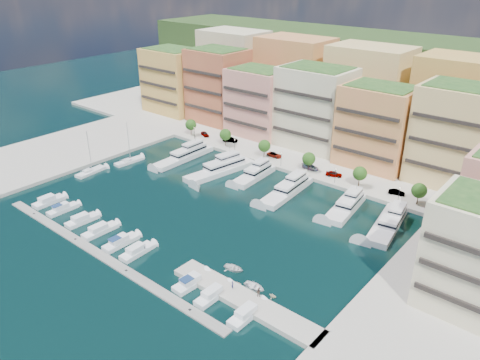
# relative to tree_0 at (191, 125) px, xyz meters

# --- Properties ---
(ground) EXTENTS (400.00, 400.00, 0.00)m
(ground) POSITION_rel_tree_0_xyz_m (40.00, -33.50, -4.74)
(ground) COLOR black
(ground) RESTS_ON ground
(north_quay) EXTENTS (220.00, 64.00, 2.00)m
(north_quay) POSITION_rel_tree_0_xyz_m (40.00, 28.50, -4.74)
(north_quay) COLOR #9E998E
(north_quay) RESTS_ON ground
(east_quay) EXTENTS (34.00, 76.00, 2.00)m
(east_quay) POSITION_rel_tree_0_xyz_m (102.00, -41.50, -4.74)
(east_quay) COLOR #9E998E
(east_quay) RESTS_ON ground
(west_quay) EXTENTS (34.00, 76.00, 2.00)m
(west_quay) POSITION_rel_tree_0_xyz_m (-22.00, -41.50, -4.74)
(west_quay) COLOR #9E998E
(west_quay) RESTS_ON ground
(hillside) EXTENTS (240.00, 40.00, 58.00)m
(hillside) POSITION_rel_tree_0_xyz_m (40.00, 76.50, -4.74)
(hillside) COLOR #1C3917
(hillside) RESTS_ON ground
(south_pontoon) EXTENTS (72.00, 2.20, 0.35)m
(south_pontoon) POSITION_rel_tree_0_xyz_m (37.00, -63.50, -4.74)
(south_pontoon) COLOR gray
(south_pontoon) RESTS_ON ground
(finger_pier) EXTENTS (32.00, 5.00, 2.00)m
(finger_pier) POSITION_rel_tree_0_xyz_m (70.00, -55.50, -4.74)
(finger_pier) COLOR #9E998E
(finger_pier) RESTS_ON ground
(apartment_0) EXTENTS (22.00, 16.50, 24.80)m
(apartment_0) POSITION_rel_tree_0_xyz_m (-26.00, 16.49, 8.57)
(apartment_0) COLOR gold
(apartment_0) RESTS_ON north_quay
(apartment_1) EXTENTS (20.00, 16.50, 26.80)m
(apartment_1) POSITION_rel_tree_0_xyz_m (-4.00, 18.49, 9.57)
(apartment_1) COLOR #B1623B
(apartment_1) RESTS_ON north_quay
(apartment_2) EXTENTS (20.00, 15.50, 22.80)m
(apartment_2) POSITION_rel_tree_0_xyz_m (17.00, 16.49, 7.57)
(apartment_2) COLOR tan
(apartment_2) RESTS_ON north_quay
(apartment_3) EXTENTS (22.00, 16.50, 25.80)m
(apartment_3) POSITION_rel_tree_0_xyz_m (38.00, 18.49, 9.07)
(apartment_3) COLOR beige
(apartment_3) RESTS_ON north_quay
(apartment_4) EXTENTS (20.00, 15.50, 23.80)m
(apartment_4) POSITION_rel_tree_0_xyz_m (60.00, 16.49, 8.07)
(apartment_4) COLOR #E08354
(apartment_4) RESTS_ON north_quay
(apartment_5) EXTENTS (22.00, 16.50, 26.80)m
(apartment_5) POSITION_rel_tree_0_xyz_m (82.00, 18.49, 9.57)
(apartment_5) COLOR #D6B471
(apartment_5) RESTS_ON north_quay
(backblock_0) EXTENTS (26.00, 18.00, 30.00)m
(backblock_0) POSITION_rel_tree_0_xyz_m (-15.00, 40.50, 11.26)
(backblock_0) COLOR beige
(backblock_0) RESTS_ON north_quay
(backblock_1) EXTENTS (26.00, 18.00, 30.00)m
(backblock_1) POSITION_rel_tree_0_xyz_m (15.00, 40.50, 11.26)
(backblock_1) COLOR #E08354
(backblock_1) RESTS_ON north_quay
(backblock_2) EXTENTS (26.00, 18.00, 30.00)m
(backblock_2) POSITION_rel_tree_0_xyz_m (45.00, 40.50, 11.26)
(backblock_2) COLOR #D6B471
(backblock_2) RESTS_ON north_quay
(backblock_3) EXTENTS (26.00, 18.00, 30.00)m
(backblock_3) POSITION_rel_tree_0_xyz_m (75.00, 40.50, 11.26)
(backblock_3) COLOR gold
(backblock_3) RESTS_ON north_quay
(tree_0) EXTENTS (3.80, 3.80, 5.65)m
(tree_0) POSITION_rel_tree_0_xyz_m (0.00, 0.00, 0.00)
(tree_0) COLOR #473323
(tree_0) RESTS_ON north_quay
(tree_1) EXTENTS (3.80, 3.80, 5.65)m
(tree_1) POSITION_rel_tree_0_xyz_m (16.00, 0.00, 0.00)
(tree_1) COLOR #473323
(tree_1) RESTS_ON north_quay
(tree_2) EXTENTS (3.80, 3.80, 5.65)m
(tree_2) POSITION_rel_tree_0_xyz_m (32.00, 0.00, 0.00)
(tree_2) COLOR #473323
(tree_2) RESTS_ON north_quay
(tree_3) EXTENTS (3.80, 3.80, 5.65)m
(tree_3) POSITION_rel_tree_0_xyz_m (48.00, 0.00, 0.00)
(tree_3) COLOR #473323
(tree_3) RESTS_ON north_quay
(tree_4) EXTENTS (3.80, 3.80, 5.65)m
(tree_4) POSITION_rel_tree_0_xyz_m (64.00, 0.00, 0.00)
(tree_4) COLOR #473323
(tree_4) RESTS_ON north_quay
(tree_5) EXTENTS (3.80, 3.80, 5.65)m
(tree_5) POSITION_rel_tree_0_xyz_m (80.00, 0.00, 0.00)
(tree_5) COLOR #473323
(tree_5) RESTS_ON north_quay
(lamppost_0) EXTENTS (0.30, 0.30, 4.20)m
(lamppost_0) POSITION_rel_tree_0_xyz_m (4.00, -2.30, -0.92)
(lamppost_0) COLOR black
(lamppost_0) RESTS_ON north_quay
(lamppost_1) EXTENTS (0.30, 0.30, 4.20)m
(lamppost_1) POSITION_rel_tree_0_xyz_m (22.00, -2.30, -0.92)
(lamppost_1) COLOR black
(lamppost_1) RESTS_ON north_quay
(lamppost_2) EXTENTS (0.30, 0.30, 4.20)m
(lamppost_2) POSITION_rel_tree_0_xyz_m (40.00, -2.30, -0.92)
(lamppost_2) COLOR black
(lamppost_2) RESTS_ON north_quay
(lamppost_3) EXTENTS (0.30, 0.30, 4.20)m
(lamppost_3) POSITION_rel_tree_0_xyz_m (58.00, -2.30, -0.92)
(lamppost_3) COLOR black
(lamppost_3) RESTS_ON north_quay
(lamppost_4) EXTENTS (0.30, 0.30, 4.20)m
(lamppost_4) POSITION_rel_tree_0_xyz_m (76.00, -2.30, -0.92)
(lamppost_4) COLOR black
(lamppost_4) RESTS_ON north_quay
(yacht_1) EXTENTS (4.94, 22.66, 7.30)m
(yacht_1) POSITION_rel_tree_0_xyz_m (12.57, -14.91, -3.65)
(yacht_1) COLOR silver
(yacht_1) RESTS_ON ground
(yacht_2) EXTENTS (8.49, 23.54, 7.30)m
(yacht_2) POSITION_rel_tree_0_xyz_m (28.10, -15.06, -3.53)
(yacht_2) COLOR silver
(yacht_2) RESTS_ON ground
(yacht_3) EXTENTS (5.49, 16.27, 7.30)m
(yacht_3) POSITION_rel_tree_0_xyz_m (37.91, -11.83, -3.53)
(yacht_3) COLOR silver
(yacht_3) RESTS_ON ground
(yacht_4) EXTENTS (6.45, 20.95, 7.30)m
(yacht_4) POSITION_rel_tree_0_xyz_m (50.75, -14.01, -3.65)
(yacht_4) COLOR silver
(yacht_4) RESTS_ON ground
(yacht_5) EXTENTS (6.90, 17.42, 7.30)m
(yacht_5) POSITION_rel_tree_0_xyz_m (67.10, -12.26, -3.53)
(yacht_5) COLOR silver
(yacht_5) RESTS_ON ground
(yacht_6) EXTENTS (7.97, 19.94, 7.30)m
(yacht_6) POSITION_rel_tree_0_xyz_m (78.56, -13.38, -3.53)
(yacht_6) COLOR silver
(yacht_6) RESTS_ON ground
(cruiser_0) EXTENTS (3.00, 7.95, 2.55)m
(cruiser_0) POSITION_rel_tree_0_xyz_m (7.25, -58.09, -4.20)
(cruiser_0) COLOR white
(cruiser_0) RESTS_ON ground
(cruiser_1) EXTENTS (2.39, 7.77, 2.66)m
(cruiser_1) POSITION_rel_tree_0_xyz_m (13.82, -58.10, -4.17)
(cruiser_1) COLOR white
(cruiser_1) RESTS_ON ground
(cruiser_2) EXTENTS (2.99, 7.96, 2.55)m
(cruiser_2) POSITION_rel_tree_0_xyz_m (22.21, -58.09, -4.20)
(cruiser_2) COLOR white
(cruiser_2) RESTS_ON ground
(cruiser_3) EXTENTS (2.78, 8.48, 2.55)m
(cruiser_3) POSITION_rel_tree_0_xyz_m (29.43, -58.09, -4.20)
(cruiser_3) COLOR white
(cruiser_3) RESTS_ON ground
(cruiser_4) EXTENTS (2.73, 8.26, 2.66)m
(cruiser_4) POSITION_rel_tree_0_xyz_m (37.03, -58.11, -4.17)
(cruiser_4) COLOR white
(cruiser_4) RESTS_ON ground
(cruiser_5) EXTENTS (2.96, 7.94, 2.55)m
(cruiser_5) POSITION_rel_tree_0_xyz_m (42.65, -58.09, -4.20)
(cruiser_5) COLOR white
(cruiser_5) RESTS_ON ground
(cruiser_7) EXTENTS (3.30, 7.97, 2.66)m
(cruiser_7) POSITION_rel_tree_0_xyz_m (58.92, -58.10, -4.17)
(cruiser_7) COLOR white
(cruiser_7) RESTS_ON ground
(cruiser_8) EXTENTS (2.59, 8.13, 2.55)m
(cruiser_8) POSITION_rel_tree_0_xyz_m (64.58, -58.09, -4.20)
(cruiser_8) COLOR white
(cruiser_8) RESTS_ON ground
(cruiser_9) EXTENTS (2.65, 8.23, 2.55)m
(cruiser_9) POSITION_rel_tree_0_xyz_m (72.58, -58.09, -4.20)
(cruiser_9) COLOR white
(cruiser_9) RESTS_ON ground
(sailboat_2) EXTENTS (3.28, 9.54, 13.20)m
(sailboat_2) POSITION_rel_tree_0_xyz_m (1.41, -28.07, -4.43)
(sailboat_2) COLOR silver
(sailboat_2) RESTS_ON ground
(sailboat_1) EXTENTS (3.70, 9.52, 13.20)m
(sailboat_1) POSITION_rel_tree_0_xyz_m (-0.82, -40.28, -4.43)
(sailboat_1) COLOR silver
(sailboat_1) RESTS_ON ground
(tender_2) EXTENTS (4.48, 3.32, 0.89)m
(tender_2) POSITION_rel_tree_0_xyz_m (68.80, -51.22, -4.30)
(tender_2) COLOR white
(tender_2) RESTS_ON ground
(tender_0) EXTENTS (4.72, 3.79, 0.87)m
(tender_0) POSITION_rel_tree_0_xyz_m (61.99, -49.30, -4.31)
(tender_0) COLOR silver
(tender_0) RESTS_ON ground
(tender_3) EXTENTS (1.59, 1.37, 0.84)m
(tender_3) POSITION_rel_tree_0_xyz_m (72.96, -51.13, -4.32)
(tender_3) COLOR beige
(tender_3) RESTS_ON ground
(tender_1) EXTENTS (1.89, 1.76, 0.82)m
(tender_1) POSITION_rel_tree_0_xyz_m (65.66, -52.50, -4.33)
(tender_1) COLOR beige
(tender_1) RESTS_ON ground
(car_0) EXTENTS (4.62, 3.34, 1.46)m
(car_0) POSITION_rel_tree_0_xyz_m (4.41, 2.34, -3.01)
(car_0) COLOR gray
(car_0) RESTS_ON north_quay
(car_1) EXTENTS (5.25, 3.61, 1.64)m
(car_1) POSITION_rel_tree_0_xyz_m (15.11, 3.43, -2.92)
(car_1) COLOR gray
(car_1) RESTS_ON north_quay
(car_2) EXTENTS (4.81, 2.25, 1.33)m
(car_2) POSITION_rel_tree_0_xyz_m (34.25, 2.30, -3.08)
(car_2) COLOR gray
(car_2) RESTS_ON north_quay
(car_3) EXTENTS (5.11, 2.30, 1.46)m
(car_3) POSITION_rel_tree_0_xyz_m (47.94, 1.34, -3.02)
(car_3) COLOR gray
(car_3) RESTS_ON north_quay
(car_4) EXTENTS (4.91, 3.37, 1.55)m
(car_4) POSITION_rel_tree_0_xyz_m (55.70, 1.31, -2.97)
(car_4) COLOR gray
(car_4) RESTS_ON north_quay
(car_5) EXTENTS (4.34, 2.45, 1.35)m
(car_5) POSITION_rel_tree_0_xyz_m (73.93, 1.70, -3.07)
(car_5) COLOR gray
(car_5) RESTS_ON north_quay
(person_0) EXTENTS (0.69, 0.70, 1.62)m
(person_0) POSITION_rel_tree_0_xyz_m (66.46, -54.81, -2.93)
(person_0) COLOR #282B51
(person_0) RESTS_ON finger_pier
(person_1) EXTENTS (1.09, 1.00, 1.80)m
(person_1) POSITION_rel_tree_0_xyz_m (71.44, -53.50, -2.85)
(person_1) COLOR brown
(person_1) RESTS_ON finger_pier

